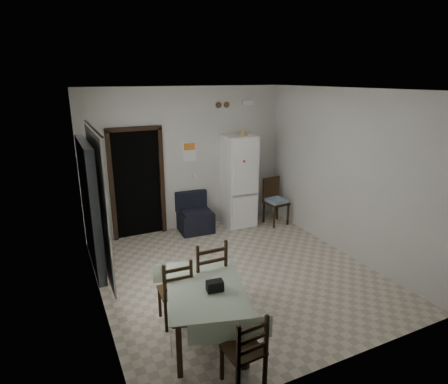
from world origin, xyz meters
name	(u,v)px	position (x,y,z in m)	size (l,w,h in m)	color
ground	(237,273)	(0.00, 0.00, 0.00)	(4.50, 4.50, 0.00)	beige
ceiling	(239,89)	(0.00, 0.00, 2.90)	(4.20, 4.50, 0.02)	white
wall_back	(187,160)	(0.00, 2.25, 1.45)	(4.20, 0.02, 2.90)	beige
wall_front	(342,246)	(0.00, -2.25, 1.45)	(4.20, 0.02, 2.90)	beige
wall_left	(93,208)	(-2.10, 0.00, 1.45)	(0.02, 4.50, 2.90)	beige
wall_right	(345,174)	(2.10, 0.00, 1.45)	(0.02, 4.50, 2.90)	beige
doorway	(135,182)	(-1.05, 2.45, 1.06)	(1.06, 0.52, 2.22)	black
window_recess	(90,206)	(-2.15, -0.20, 1.55)	(0.10, 1.20, 1.60)	silver
curtain	(100,205)	(-2.04, -0.20, 1.55)	(0.02, 1.45, 1.85)	silver
curtain_rod	(92,128)	(-2.03, -0.20, 2.50)	(0.02, 0.02, 1.60)	black
calendar	(190,151)	(0.05, 2.24, 1.62)	(0.28, 0.02, 0.40)	white
calendar_image	(190,147)	(0.05, 2.23, 1.72)	(0.24, 0.01, 0.14)	orange
light_switch	(195,176)	(0.15, 2.24, 1.10)	(0.08, 0.02, 0.12)	beige
vent_left	(219,105)	(0.70, 2.23, 2.52)	(0.12, 0.12, 0.03)	brown
vent_right	(227,105)	(0.88, 2.23, 2.52)	(0.12, 0.12, 0.03)	brown
emergency_light	(247,103)	(1.35, 2.21, 2.55)	(0.25, 0.07, 0.09)	white
fridge	(238,181)	(1.01, 1.93, 0.96)	(0.63, 0.63, 1.93)	white
tan_cone	(243,131)	(1.08, 1.88, 2.02)	(0.23, 0.23, 0.19)	tan
navy_seat	(195,213)	(0.03, 1.93, 0.40)	(0.66, 0.64, 0.80)	black
corner_chair	(276,202)	(1.75, 1.57, 0.50)	(0.43, 0.43, 1.00)	black
dining_table	(206,313)	(-1.06, -1.22, 0.35)	(0.89, 1.35, 0.70)	#9DAE95
black_bag	(215,286)	(-0.99, -1.34, 0.76)	(0.19, 0.11, 0.12)	black
dining_chair_far_left	(175,290)	(-1.29, -0.76, 0.46)	(0.40, 0.40, 0.93)	black
dining_chair_far_right	(206,274)	(-0.82, -0.67, 0.53)	(0.46, 0.46, 1.06)	black
dining_chair_near_head	(243,349)	(-1.00, -2.06, 0.44)	(0.38, 0.38, 0.88)	black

